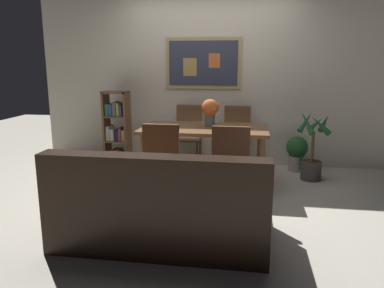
{
  "coord_description": "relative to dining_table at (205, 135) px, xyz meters",
  "views": [
    {
      "loc": [
        0.61,
        -4.2,
        1.53
      ],
      "look_at": [
        -0.0,
        -0.22,
        0.65
      ],
      "focal_mm": 35.05,
      "sensor_mm": 36.0,
      "label": 1
    }
  ],
  "objects": [
    {
      "name": "ground_plane",
      "position": [
        -0.06,
        -0.37,
        -0.64
      ],
      "size": [
        12.0,
        12.0,
        0.0
      ],
      "primitive_type": "plane",
      "color": "beige"
    },
    {
      "name": "wall_back_with_painting",
      "position": [
        -0.06,
        1.1,
        0.66
      ],
      "size": [
        5.2,
        0.14,
        2.6
      ],
      "color": "beige",
      "rests_on": "ground_plane"
    },
    {
      "name": "dining_table",
      "position": [
        0.0,
        0.0,
        0.0
      ],
      "size": [
        1.56,
        0.88,
        0.74
      ],
      "color": "brown",
      "rests_on": "ground_plane"
    },
    {
      "name": "dining_chair_far_left",
      "position": [
        -0.34,
        0.8,
        -0.11
      ],
      "size": [
        0.4,
        0.41,
        0.91
      ],
      "color": "brown",
      "rests_on": "ground_plane"
    },
    {
      "name": "dining_chair_far_right",
      "position": [
        0.38,
        0.78,
        -0.11
      ],
      "size": [
        0.4,
        0.41,
        0.91
      ],
      "color": "brown",
      "rests_on": "ground_plane"
    },
    {
      "name": "dining_chair_near_right",
      "position": [
        0.37,
        -0.8,
        -0.11
      ],
      "size": [
        0.4,
        0.41,
        0.91
      ],
      "color": "brown",
      "rests_on": "ground_plane"
    },
    {
      "name": "dining_chair_near_left",
      "position": [
        -0.35,
        -0.78,
        -0.11
      ],
      "size": [
        0.4,
        0.41,
        0.91
      ],
      "color": "brown",
      "rests_on": "ground_plane"
    },
    {
      "name": "leather_couch",
      "position": [
        -0.17,
        -1.66,
        -0.33
      ],
      "size": [
        1.8,
        0.84,
        0.84
      ],
      "color": "black",
      "rests_on": "ground_plane"
    },
    {
      "name": "bookshelf",
      "position": [
        -1.41,
        0.73,
        -0.14
      ],
      "size": [
        0.36,
        0.28,
        1.11
      ],
      "color": "brown",
      "rests_on": "ground_plane"
    },
    {
      "name": "potted_ivy",
      "position": [
        1.23,
        0.79,
        -0.37
      ],
      "size": [
        0.31,
        0.31,
        0.53
      ],
      "color": "#B2ADA3",
      "rests_on": "ground_plane"
    },
    {
      "name": "potted_palm",
      "position": [
        1.38,
        0.39,
        -0.29
      ],
      "size": [
        0.43,
        0.46,
        0.93
      ],
      "color": "#4C4742",
      "rests_on": "ground_plane"
    },
    {
      "name": "flower_vase",
      "position": [
        0.06,
        0.07,
        0.3
      ],
      "size": [
        0.22,
        0.22,
        0.34
      ],
      "color": "slate",
      "rests_on": "dining_table"
    }
  ]
}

